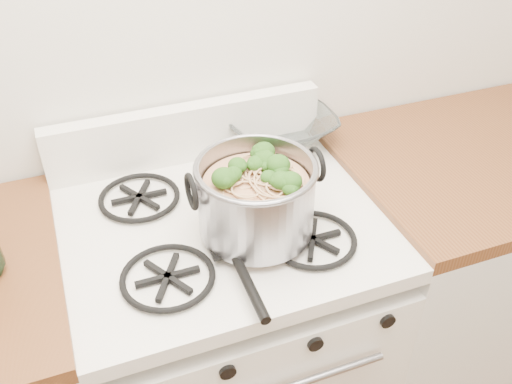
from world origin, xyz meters
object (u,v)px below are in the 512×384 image
at_px(gas_range, 228,345).
at_px(spatula, 226,238).
at_px(glass_bowl, 279,133).
at_px(stock_pot, 256,198).

bearing_deg(gas_range, spatula, -102.58).
distance_m(gas_range, glass_bowl, 0.63).
bearing_deg(gas_range, glass_bowl, 46.65).
xyz_separation_m(stock_pot, glass_bowl, (0.21, 0.35, -0.07)).
bearing_deg(gas_range, stock_pot, -52.93).
bearing_deg(glass_bowl, gas_range, -133.35).
relative_size(gas_range, glass_bowl, 7.62).
distance_m(gas_range, spatula, 0.51).
xyz_separation_m(gas_range, glass_bowl, (0.26, 0.28, 0.50)).
bearing_deg(spatula, stock_pot, 15.17).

